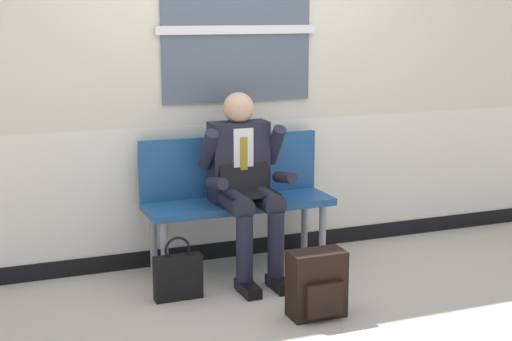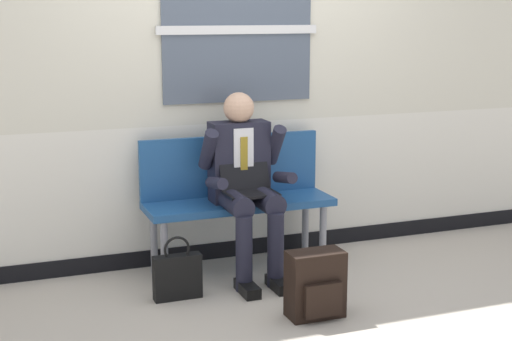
% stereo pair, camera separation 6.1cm
% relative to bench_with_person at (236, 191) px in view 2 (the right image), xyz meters
% --- Properties ---
extents(ground_plane, '(18.00, 18.00, 0.00)m').
position_rel_bench_with_person_xyz_m(ground_plane, '(0.10, -0.45, -0.56)').
color(ground_plane, '#B2A899').
extents(station_wall, '(5.77, 0.17, 3.10)m').
position_rel_bench_with_person_xyz_m(station_wall, '(0.10, 0.28, 0.99)').
color(station_wall, beige).
rests_on(station_wall, ground).
extents(bench_with_person, '(1.31, 0.42, 0.93)m').
position_rel_bench_with_person_xyz_m(bench_with_person, '(0.00, 0.00, 0.00)').
color(bench_with_person, navy).
rests_on(bench_with_person, ground).
extents(person_seated, '(0.57, 0.70, 1.25)m').
position_rel_bench_with_person_xyz_m(person_seated, '(0.00, -0.20, 0.12)').
color(person_seated, '#1E1E2D').
rests_on(person_seated, ground).
extents(backpack, '(0.33, 0.22, 0.40)m').
position_rel_bench_with_person_xyz_m(backpack, '(0.14, -1.03, -0.36)').
color(backpack, black).
rests_on(backpack, ground).
extents(handbag, '(0.31, 0.09, 0.41)m').
position_rel_bench_with_person_xyz_m(handbag, '(-0.55, -0.46, -0.40)').
color(handbag, black).
rests_on(handbag, ground).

